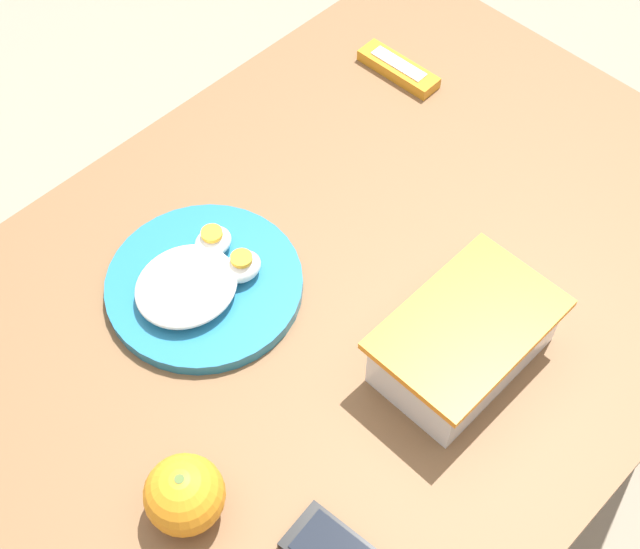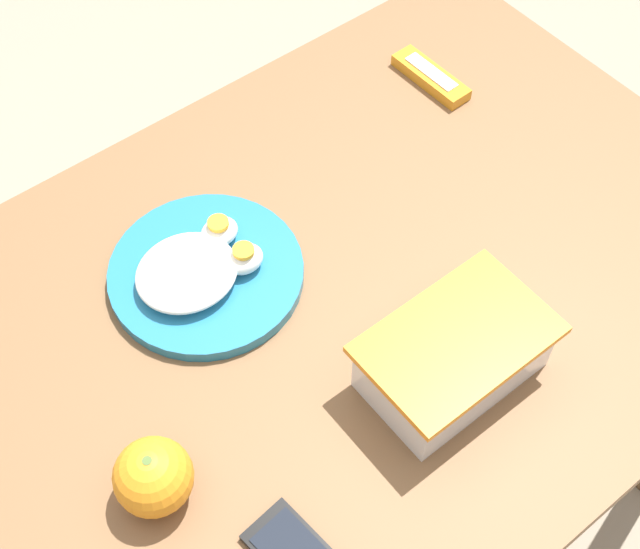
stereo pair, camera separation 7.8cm
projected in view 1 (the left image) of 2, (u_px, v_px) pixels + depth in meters
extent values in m
plane|color=gray|center=(328.00, 509.00, 1.73)|extent=(10.00, 10.00, 0.00)
cube|color=brown|center=(332.00, 304.00, 1.13)|extent=(1.17, 0.79, 0.03)
cylinder|color=brown|center=(392.00, 147.00, 1.79)|extent=(0.05, 0.05, 0.71)
cube|color=white|center=(464.00, 344.00, 1.03)|extent=(0.20, 0.12, 0.08)
cube|color=beige|center=(463.00, 349.00, 1.04)|extent=(0.18, 0.11, 0.05)
cube|color=orange|center=(469.00, 324.00, 1.00)|extent=(0.22, 0.14, 0.01)
ellipsoid|color=gray|center=(491.00, 308.00, 1.05)|extent=(0.06, 0.05, 0.02)
ellipsoid|color=gray|center=(431.00, 368.00, 1.01)|extent=(0.04, 0.05, 0.03)
sphere|color=orange|center=(185.00, 495.00, 0.92)|extent=(0.09, 0.09, 0.09)
cylinder|color=#4C662D|center=(179.00, 480.00, 0.89)|extent=(0.01, 0.01, 0.00)
cylinder|color=teal|center=(205.00, 285.00, 1.12)|extent=(0.25, 0.25, 0.02)
ellipsoid|color=white|center=(186.00, 286.00, 1.08)|extent=(0.13, 0.12, 0.03)
ellipsoid|color=white|center=(213.00, 242.00, 1.12)|extent=(0.05, 0.04, 0.03)
cylinder|color=#F4A823|center=(212.00, 233.00, 1.11)|extent=(0.03, 0.03, 0.01)
ellipsoid|color=white|center=(242.00, 267.00, 1.10)|extent=(0.05, 0.04, 0.03)
cylinder|color=#F4A823|center=(241.00, 258.00, 1.09)|extent=(0.03, 0.03, 0.01)
cube|color=orange|center=(398.00, 69.00, 1.34)|extent=(0.04, 0.13, 0.02)
cube|color=white|center=(399.00, 64.00, 1.33)|extent=(0.02, 0.09, 0.00)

